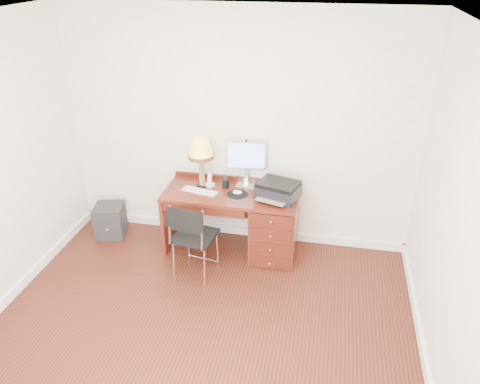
% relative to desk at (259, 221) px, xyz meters
% --- Properties ---
extents(ground, '(4.00, 4.00, 0.00)m').
position_rel_desk_xyz_m(ground, '(-0.32, -1.40, -0.41)').
color(ground, '#35140C').
rests_on(ground, ground).
extents(room_shell, '(4.00, 4.00, 4.00)m').
position_rel_desk_xyz_m(room_shell, '(-0.32, -0.77, -0.36)').
color(room_shell, white).
rests_on(room_shell, ground).
extents(desk, '(1.50, 0.67, 0.75)m').
position_rel_desk_xyz_m(desk, '(0.00, 0.00, 0.00)').
color(desk, '#5C1F13').
rests_on(desk, ground).
extents(monitor, '(0.45, 0.17, 0.52)m').
position_rel_desk_xyz_m(monitor, '(-0.20, 0.24, 0.67)').
color(monitor, silver).
rests_on(monitor, desk).
extents(keyboard, '(0.42, 0.21, 0.02)m').
position_rel_desk_xyz_m(keyboard, '(-0.67, -0.06, 0.34)').
color(keyboard, white).
rests_on(keyboard, desk).
extents(mouse_pad, '(0.24, 0.24, 0.05)m').
position_rel_desk_xyz_m(mouse_pad, '(-0.24, -0.04, 0.35)').
color(mouse_pad, black).
rests_on(mouse_pad, desk).
extents(printer, '(0.50, 0.44, 0.19)m').
position_rel_desk_xyz_m(printer, '(0.20, -0.03, 0.43)').
color(printer, black).
rests_on(printer, desk).
extents(leg_lamp, '(0.29, 0.29, 0.59)m').
position_rel_desk_xyz_m(leg_lamp, '(-0.68, 0.08, 0.77)').
color(leg_lamp, black).
rests_on(leg_lamp, desk).
extents(phone, '(0.10, 0.10, 0.18)m').
position_rel_desk_xyz_m(phone, '(-0.59, 0.09, 0.39)').
color(phone, white).
rests_on(phone, desk).
extents(pen_cup, '(0.08, 0.08, 0.10)m').
position_rel_desk_xyz_m(pen_cup, '(-0.41, 0.10, 0.39)').
color(pen_cup, black).
rests_on(pen_cup, desk).
extents(chair, '(0.47, 0.47, 0.89)m').
position_rel_desk_xyz_m(chair, '(-0.60, -0.60, 0.13)').
color(chair, black).
rests_on(chair, ground).
extents(equipment_box, '(0.40, 0.40, 0.39)m').
position_rel_desk_xyz_m(equipment_box, '(-1.86, 0.01, -0.22)').
color(equipment_box, black).
rests_on(equipment_box, ground).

